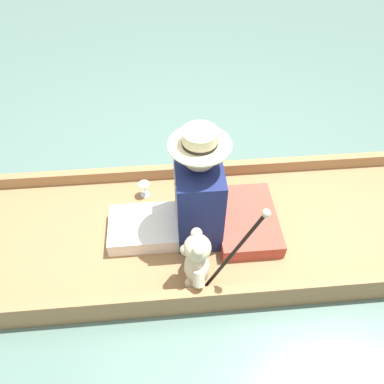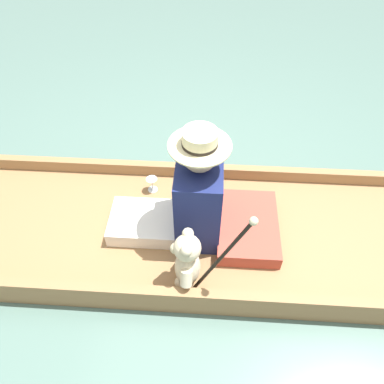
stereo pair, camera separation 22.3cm
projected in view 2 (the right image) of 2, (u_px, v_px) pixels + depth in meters
ground_plane at (200, 239)px, 2.59m from camera, size 16.00×16.00×0.00m
punt_boat at (201, 234)px, 2.55m from camera, size 1.08×3.38×0.21m
seat_cushion at (247, 227)px, 2.45m from camera, size 0.56×0.39×0.11m
seated_person at (188, 200)px, 2.28m from camera, size 0.38×0.75×0.83m
teddy_bear at (187, 261)px, 2.12m from camera, size 0.29×0.17×0.42m
wine_glass at (152, 182)px, 2.69m from camera, size 0.08×0.08×0.11m
walking_cane at (226, 252)px, 1.90m from camera, size 0.04×0.31×0.70m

